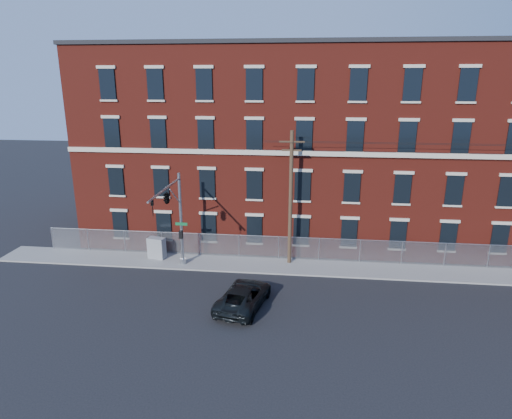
{
  "coord_description": "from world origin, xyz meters",
  "views": [
    {
      "loc": [
        3.03,
        -25.86,
        13.61
      ],
      "look_at": [
        -0.37,
        4.0,
        4.72
      ],
      "focal_mm": 31.17,
      "sensor_mm": 36.0,
      "label": 1
    }
  ],
  "objects": [
    {
      "name": "mill_building",
      "position": [
        12.0,
        13.93,
        8.15
      ],
      "size": [
        55.3,
        14.32,
        16.3
      ],
      "color": "maroon",
      "rests_on": "ground"
    },
    {
      "name": "utility_pole_near",
      "position": [
        2.0,
        5.6,
        5.34
      ],
      "size": [
        1.8,
        0.28,
        10.0
      ],
      "color": "#433221",
      "rests_on": "ground"
    },
    {
      "name": "pickup_truck",
      "position": [
        -0.53,
        -1.35,
        0.73
      ],
      "size": [
        3.44,
        5.62,
        1.45
      ],
      "primitive_type": "imported",
      "rotation": [
        0.0,
        0.0,
        2.93
      ],
      "color": "black",
      "rests_on": "ground"
    },
    {
      "name": "sidewalk",
      "position": [
        12.0,
        5.0,
        0.06
      ],
      "size": [
        65.0,
        3.0,
        0.12
      ],
      "primitive_type": "cube",
      "color": "gray",
      "rests_on": "ground"
    },
    {
      "name": "chain_link_fence",
      "position": [
        12.0,
        6.3,
        1.06
      ],
      "size": [
        59.06,
        0.06,
        1.85
      ],
      "color": "#A5A8AD",
      "rests_on": "ground"
    },
    {
      "name": "utility_cabinet",
      "position": [
        -8.3,
        5.3,
        0.95
      ],
      "size": [
        1.44,
        0.94,
        1.66
      ],
      "primitive_type": "cube",
      "rotation": [
        0.0,
        0.0,
        -0.22
      ],
      "color": "gray",
      "rests_on": "sidewalk"
    },
    {
      "name": "traffic_signal_mast",
      "position": [
        -6.0,
        2.18,
        5.39
      ],
      "size": [
        0.9,
        6.75,
        7.0
      ],
      "color": "#9EA0A5",
      "rests_on": "ground"
    },
    {
      "name": "ground",
      "position": [
        0.0,
        0.0,
        0.0
      ],
      "size": [
        140.0,
        140.0,
        0.0
      ],
      "primitive_type": "plane",
      "color": "black",
      "rests_on": "ground"
    }
  ]
}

